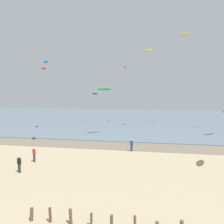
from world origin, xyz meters
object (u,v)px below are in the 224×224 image
at_px(kite_aloft_9, 148,51).
at_px(kite_aloft_5, 185,34).
at_px(kite_aloft_2, 46,62).
at_px(kite_aloft_7, 125,67).
at_px(kite_aloft_1, 44,68).
at_px(kite_aloft_3, 95,94).
at_px(person_left_flank, 132,145).
at_px(person_right_flank, 34,154).
at_px(kite_aloft_8, 104,89).
at_px(person_by_waterline, 19,164).

bearing_deg(kite_aloft_9, kite_aloft_5, 74.28).
distance_m(kite_aloft_2, kite_aloft_7, 20.01).
height_order(kite_aloft_1, kite_aloft_2, kite_aloft_2).
bearing_deg(kite_aloft_7, kite_aloft_3, 89.98).
relative_size(kite_aloft_1, kite_aloft_3, 1.07).
height_order(person_left_flank, kite_aloft_7, kite_aloft_7).
bearing_deg(person_left_flank, kite_aloft_1, 171.48).
bearing_deg(person_left_flank, kite_aloft_5, 67.68).
bearing_deg(kite_aloft_7, kite_aloft_9, -149.31).
bearing_deg(kite_aloft_1, person_right_flank, -9.88).
relative_size(person_left_flank, kite_aloft_8, 0.53).
distance_m(person_right_flank, kite_aloft_2, 25.23).
xyz_separation_m(person_right_flank, kite_aloft_1, (-2.97, 8.49, 10.85)).
relative_size(kite_aloft_2, kite_aloft_3, 1.43).
height_order(person_right_flank, kite_aloft_3, kite_aloft_3).
bearing_deg(kite_aloft_5, kite_aloft_7, 11.92).
bearing_deg(person_by_waterline, kite_aloft_7, 79.66).
bearing_deg(kite_aloft_1, kite_aloft_2, 176.16).
distance_m(person_left_flank, person_right_flank, 12.54).
relative_size(person_left_flank, kite_aloft_1, 0.82).
bearing_deg(kite_aloft_3, kite_aloft_8, -42.63).
bearing_deg(kite_aloft_9, person_by_waterline, -72.81).
relative_size(person_left_flank, person_right_flank, 1.00).
bearing_deg(kite_aloft_9, kite_aloft_2, -122.92).
xyz_separation_m(person_by_waterline, person_right_flank, (-0.31, 3.34, 0.00)).
xyz_separation_m(person_left_flank, kite_aloft_7, (-3.88, 26.27, 13.84)).
bearing_deg(person_left_flank, kite_aloft_7, 98.40).
height_order(person_left_flank, person_right_flank, same).
distance_m(kite_aloft_1, kite_aloft_9, 24.14).
bearing_deg(person_right_flank, person_by_waterline, -84.67).
xyz_separation_m(kite_aloft_2, kite_aloft_7, (15.13, 13.10, 0.26)).
distance_m(person_by_waterline, kite_aloft_7, 39.16).
xyz_separation_m(person_left_flank, kite_aloft_3, (-11.58, 24.90, 6.93)).
relative_size(person_by_waterline, person_right_flank, 1.00).
distance_m(person_left_flank, kite_aloft_7, 29.95).
xyz_separation_m(person_by_waterline, kite_aloft_1, (-3.29, 11.83, 10.85)).
distance_m(person_left_flank, kite_aloft_9, 25.62).
height_order(kite_aloft_2, kite_aloft_9, kite_aloft_9).
relative_size(person_right_flank, kite_aloft_1, 0.82).
relative_size(person_left_flank, kite_aloft_2, 0.61).
relative_size(person_by_waterline, kite_aloft_8, 0.53).
height_order(kite_aloft_2, kite_aloft_5, kite_aloft_5).
bearing_deg(kite_aloft_1, person_left_flank, 52.29).
distance_m(person_right_flank, kite_aloft_1, 14.10).
height_order(person_right_flank, kite_aloft_2, kite_aloft_2).
bearing_deg(kite_aloft_3, kite_aloft_5, 27.75).
bearing_deg(person_left_flank, kite_aloft_8, 120.49).
bearing_deg(kite_aloft_9, kite_aloft_8, -88.98).
height_order(kite_aloft_7, kite_aloft_8, kite_aloft_7).
relative_size(kite_aloft_8, kite_aloft_9, 1.28).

